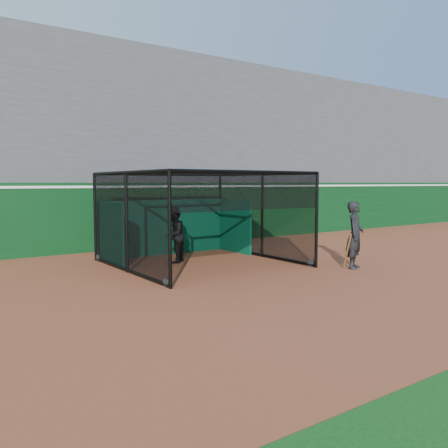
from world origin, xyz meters
TOP-DOWN VIEW (x-y plane):
  - ground at (0.00, 0.00)m, footprint 120.00×120.00m
  - outfield_wall at (0.00, 8.50)m, footprint 50.00×0.50m
  - grandstand at (0.00, 12.27)m, footprint 50.00×7.85m
  - batting_cage at (1.00, 3.96)m, footprint 4.95×5.08m
  - batter at (0.43, 4.62)m, footprint 1.08×1.06m
  - on_deck_player at (4.27, 0.73)m, footprint 0.85×0.76m

SIDE VIEW (x-z plane):
  - ground at x=0.00m, z-range 0.00..0.00m
  - batter at x=0.43m, z-range 0.00..1.75m
  - on_deck_player at x=4.27m, z-range 0.00..1.96m
  - outfield_wall at x=0.00m, z-range 0.04..2.54m
  - batting_cage at x=1.00m, z-range 0.00..2.78m
  - grandstand at x=0.00m, z-range 0.00..8.95m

